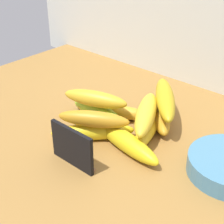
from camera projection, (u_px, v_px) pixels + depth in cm
name	position (u px, v px, depth cm)	size (l,w,h in cm)	color
counter_top	(105.00, 144.00, 79.66)	(110.00, 76.00, 3.00)	olive
chalkboard_sign	(72.00, 148.00, 69.20)	(11.00, 1.80, 8.40)	black
banana_0	(124.00, 142.00, 74.14)	(19.73, 4.13, 4.13)	gold
banana_1	(97.00, 111.00, 86.07)	(15.28, 3.91, 3.91)	#91BD28
banana_2	(160.00, 116.00, 83.60)	(16.05, 4.13, 4.13)	gold
banana_3	(146.00, 133.00, 78.06)	(15.84, 3.32, 3.32)	yellow
banana_4	(113.00, 111.00, 86.23)	(18.65, 3.55, 3.55)	gold
banana_5	(93.00, 132.00, 78.02)	(18.57, 3.79, 3.79)	yellow
banana_6	(95.00, 99.00, 83.15)	(16.06, 3.91, 3.91)	gold
banana_7	(146.00, 114.00, 77.91)	(18.71, 4.25, 4.25)	gold
banana_8	(94.00, 119.00, 75.56)	(15.82, 3.63, 3.63)	#BA801C
banana_9	(165.00, 99.00, 82.41)	(20.93, 4.27, 4.27)	gold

